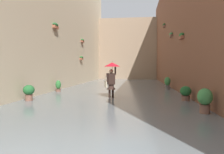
{
  "coord_description": "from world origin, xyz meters",
  "views": [
    {
      "loc": [
        -1.5,
        2.85,
        1.67
      ],
      "look_at": [
        -0.04,
        -9.25,
        1.18
      ],
      "focal_mm": 34.07,
      "sensor_mm": 36.0,
      "label": 1
    }
  ],
  "objects_px": {
    "person_wading": "(112,74)",
    "potted_plant_near_right": "(29,92)",
    "potted_plant_mid_right": "(58,86)",
    "potted_plant_mid_left": "(205,100)",
    "potted_plant_near_left": "(186,93)",
    "potted_plant_far_left": "(167,83)"
  },
  "relations": [
    {
      "from": "person_wading",
      "to": "potted_plant_near_right",
      "type": "bearing_deg",
      "value": 23.07
    },
    {
      "from": "potted_plant_mid_right",
      "to": "potted_plant_mid_left",
      "type": "height_order",
      "value": "potted_plant_mid_left"
    },
    {
      "from": "potted_plant_mid_right",
      "to": "potted_plant_near_left",
      "type": "bearing_deg",
      "value": 157.62
    },
    {
      "from": "potted_plant_mid_right",
      "to": "potted_plant_near_right",
      "type": "xyz_separation_m",
      "value": [
        -0.1,
        4.09,
        0.07
      ]
    },
    {
      "from": "potted_plant_far_left",
      "to": "potted_plant_mid_left",
      "type": "bearing_deg",
      "value": 90.64
    },
    {
      "from": "potted_plant_mid_right",
      "to": "potted_plant_near_right",
      "type": "bearing_deg",
      "value": 91.45
    },
    {
      "from": "potted_plant_mid_right",
      "to": "potted_plant_far_left",
      "type": "relative_size",
      "value": 0.85
    },
    {
      "from": "potted_plant_mid_left",
      "to": "potted_plant_near_right",
      "type": "distance_m",
      "value": 7.78
    },
    {
      "from": "person_wading",
      "to": "potted_plant_mid_right",
      "type": "relative_size",
      "value": 2.36
    },
    {
      "from": "potted_plant_near_left",
      "to": "person_wading",
      "type": "bearing_deg",
      "value": -10.41
    },
    {
      "from": "potted_plant_near_left",
      "to": "potted_plant_near_right",
      "type": "bearing_deg",
      "value": 7.2
    },
    {
      "from": "potted_plant_mid_left",
      "to": "potted_plant_near_right",
      "type": "relative_size",
      "value": 1.12
    },
    {
      "from": "potted_plant_near_left",
      "to": "potted_plant_near_right",
      "type": "distance_m",
      "value": 7.57
    },
    {
      "from": "person_wading",
      "to": "potted_plant_far_left",
      "type": "height_order",
      "value": "person_wading"
    },
    {
      "from": "potted_plant_mid_right",
      "to": "potted_plant_far_left",
      "type": "height_order",
      "value": "potted_plant_far_left"
    },
    {
      "from": "person_wading",
      "to": "potted_plant_mid_left",
      "type": "height_order",
      "value": "person_wading"
    },
    {
      "from": "potted_plant_near_left",
      "to": "potted_plant_mid_right",
      "type": "distance_m",
      "value": 8.24
    },
    {
      "from": "person_wading",
      "to": "potted_plant_mid_left",
      "type": "bearing_deg",
      "value": 135.82
    },
    {
      "from": "potted_plant_far_left",
      "to": "potted_plant_mid_left",
      "type": "distance_m",
      "value": 8.65
    },
    {
      "from": "potted_plant_near_left",
      "to": "potted_plant_far_left",
      "type": "bearing_deg",
      "value": -89.16
    },
    {
      "from": "potted_plant_mid_left",
      "to": "person_wading",
      "type": "bearing_deg",
      "value": -44.18
    },
    {
      "from": "potted_plant_near_right",
      "to": "person_wading",
      "type": "bearing_deg",
      "value": -156.93
    }
  ]
}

